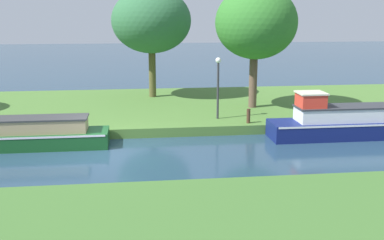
{
  "coord_description": "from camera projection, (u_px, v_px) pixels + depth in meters",
  "views": [
    {
      "loc": [
        0.97,
        -16.31,
        5.06
      ],
      "look_at": [
        3.1,
        1.2,
        0.9
      ],
      "focal_mm": 43.22,
      "sensor_mm": 36.0,
      "label": 1
    }
  ],
  "objects": [
    {
      "name": "willow_tree_centre",
      "position": [
        151.0,
        21.0,
        24.87
      ],
      "size": [
        4.29,
        4.54,
        5.92
      ],
      "color": "brown",
      "rests_on": "riverbank_far"
    },
    {
      "name": "riverbank_far",
      "position": [
        118.0,
        109.0,
        23.53
      ],
      "size": [
        72.0,
        10.0,
        0.4
      ],
      "primitive_type": "cube",
      "color": "#4A7531",
      "rests_on": "ground_plane"
    },
    {
      "name": "forest_barge",
      "position": [
        11.0,
        134.0,
        17.39
      ],
      "size": [
        7.2,
        1.45,
        1.9
      ],
      "color": "#174F22",
      "rests_on": "ground_plane"
    },
    {
      "name": "willow_tree_right",
      "position": [
        256.0,
        23.0,
        21.9
      ],
      "size": [
        3.87,
        4.28,
        5.87
      ],
      "color": "brown",
      "rests_on": "riverbank_far"
    },
    {
      "name": "navy_narrowboat",
      "position": [
        358.0,
        122.0,
        18.99
      ],
      "size": [
        7.3,
        1.57,
        1.91
      ],
      "color": "navy",
      "rests_on": "ground_plane"
    },
    {
      "name": "lamp_post",
      "position": [
        218.0,
        80.0,
        20.2
      ],
      "size": [
        0.24,
        0.24,
        2.71
      ],
      "color": "#333338",
      "rests_on": "riverbank_far"
    },
    {
      "name": "ground_plane",
      "position": [
        112.0,
        154.0,
        16.81
      ],
      "size": [
        120.0,
        120.0,
        0.0
      ],
      "primitive_type": "plane",
      "color": "#233E53"
    },
    {
      "name": "mooring_post_near",
      "position": [
        248.0,
        116.0,
        19.68
      ],
      "size": [
        0.16,
        0.16,
        0.62
      ],
      "primitive_type": "cylinder",
      "color": "#452E1F",
      "rests_on": "riverbank_far"
    }
  ]
}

